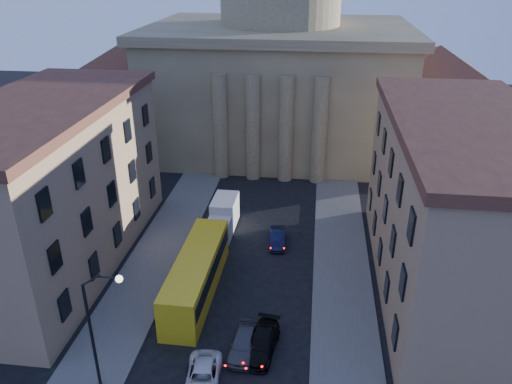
# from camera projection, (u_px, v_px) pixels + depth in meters

# --- Properties ---
(sidewalk_left) EXTENTS (5.00, 60.00, 0.15)m
(sidewalk_left) POSITION_uv_depth(u_px,v_px,m) (138.00, 291.00, 41.56)
(sidewalk_left) COLOR #585550
(sidewalk_left) RESTS_ON ground
(sidewalk_right) EXTENTS (5.00, 60.00, 0.15)m
(sidewalk_right) POSITION_uv_depth(u_px,v_px,m) (344.00, 307.00, 39.65)
(sidewalk_right) COLOR #585550
(sidewalk_right) RESTS_ON ground
(church) EXTENTS (68.02, 28.76, 36.60)m
(church) POSITION_uv_depth(u_px,v_px,m) (279.00, 63.00, 69.16)
(church) COLOR #746547
(church) RESTS_ON ground
(building_left) EXTENTS (11.60, 26.60, 14.70)m
(building_left) POSITION_uv_depth(u_px,v_px,m) (49.00, 186.00, 42.96)
(building_left) COLOR #A0825E
(building_left) RESTS_ON ground
(building_right) EXTENTS (11.60, 26.60, 14.70)m
(building_right) POSITION_uv_depth(u_px,v_px,m) (458.00, 208.00, 39.14)
(building_right) COLOR #A0825E
(building_right) RESTS_ON ground
(street_lamp) EXTENTS (2.62, 0.44, 8.83)m
(street_lamp) POSITION_uv_depth(u_px,v_px,m) (98.00, 322.00, 30.19)
(street_lamp) COLOR black
(street_lamp) RESTS_ON ground
(car_left_mid) EXTENTS (2.62, 4.96, 1.33)m
(car_left_mid) POSITION_uv_depth(u_px,v_px,m) (203.00, 378.00, 32.21)
(car_left_mid) COLOR silver
(car_left_mid) RESTS_ON ground
(car_right_mid) EXTENTS (2.60, 5.06, 1.40)m
(car_right_mid) POSITION_uv_depth(u_px,v_px,m) (262.00, 343.00, 35.09)
(car_right_mid) COLOR black
(car_right_mid) RESTS_ON ground
(car_right_far) EXTENTS (2.02, 4.54, 1.52)m
(car_right_far) POSITION_uv_depth(u_px,v_px,m) (244.00, 343.00, 35.03)
(car_right_far) COLOR #47464B
(car_right_far) RESTS_ON ground
(car_right_distant) EXTENTS (1.76, 4.20, 1.35)m
(car_right_distant) POSITION_uv_depth(u_px,v_px,m) (277.00, 238.00, 48.26)
(car_right_distant) COLOR black
(car_right_distant) RESTS_ON ground
(city_bus) EXTENTS (3.07, 12.63, 3.55)m
(city_bus) POSITION_uv_depth(u_px,v_px,m) (197.00, 273.00, 40.71)
(city_bus) COLOR yellow
(city_bus) RESTS_ON ground
(box_truck) EXTENTS (2.39, 5.86, 3.20)m
(box_truck) POSITION_uv_depth(u_px,v_px,m) (223.00, 217.00, 50.33)
(box_truck) COLOR silver
(box_truck) RESTS_ON ground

